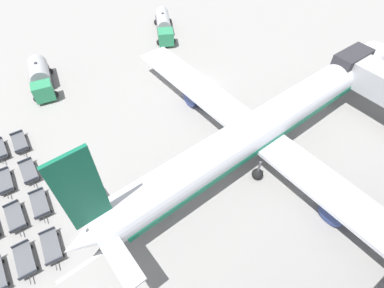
# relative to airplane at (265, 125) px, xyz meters

# --- Properties ---
(ground_plane) EXTENTS (500.00, 500.00, 0.00)m
(ground_plane) POSITION_rel_airplane_xyz_m (-12.80, 1.59, -3.37)
(ground_plane) COLOR gray
(airplane) EXTENTS (40.60, 45.22, 12.77)m
(airplane) POSITION_rel_airplane_xyz_m (0.00, 0.00, 0.00)
(airplane) COLOR silver
(airplane) RESTS_ON ground_plane
(fuel_tanker_primary) EXTENTS (9.65, 6.65, 2.94)m
(fuel_tanker_primary) POSITION_rel_airplane_xyz_m (-28.40, 5.35, -2.13)
(fuel_tanker_primary) COLOR #2D8C5B
(fuel_tanker_primary) RESTS_ON ground_plane
(fuel_tanker_secondary) EXTENTS (8.26, 4.32, 3.21)m
(fuel_tanker_secondary) POSITION_rel_airplane_xyz_m (-25.87, -16.15, -2.01)
(fuel_tanker_secondary) COLOR #2D8C5B
(fuel_tanker_secondary) RESTS_ON ground_plane
(baggage_dolly_row_mid_a_col_b) EXTENTS (3.88, 1.74, 0.92)m
(baggage_dolly_row_mid_a_col_b) POSITION_rel_airplane_xyz_m (-11.65, -24.74, -2.89)
(baggage_dolly_row_mid_a_col_b) COLOR #515459
(baggage_dolly_row_mid_a_col_b) RESTS_ON ground_plane
(baggage_dolly_row_mid_a_col_c) EXTENTS (3.86, 1.66, 0.92)m
(baggage_dolly_row_mid_a_col_c) POSITION_rel_airplane_xyz_m (-6.89, -24.94, -2.89)
(baggage_dolly_row_mid_a_col_c) COLOR #515459
(baggage_dolly_row_mid_a_col_c) RESTS_ON ground_plane
(baggage_dolly_row_mid_a_col_d) EXTENTS (3.88, 1.72, 0.92)m
(baggage_dolly_row_mid_a_col_d) POSITION_rel_airplane_xyz_m (-2.30, -25.40, -2.89)
(baggage_dolly_row_mid_a_col_d) COLOR #515459
(baggage_dolly_row_mid_a_col_d) RESTS_ON ground_plane
(baggage_dolly_row_mid_b_col_a) EXTENTS (3.87, 1.71, 0.92)m
(baggage_dolly_row_mid_b_col_a) POSITION_rel_airplane_xyz_m (-16.24, -21.96, -2.89)
(baggage_dolly_row_mid_b_col_a) COLOR #515459
(baggage_dolly_row_mid_b_col_a) RESTS_ON ground_plane
(baggage_dolly_row_mid_b_col_b) EXTENTS (3.86, 1.67, 0.92)m
(baggage_dolly_row_mid_b_col_b) POSITION_rel_airplane_xyz_m (-11.46, -22.35, -2.89)
(baggage_dolly_row_mid_b_col_b) COLOR #515459
(baggage_dolly_row_mid_b_col_b) RESTS_ON ground_plane
(baggage_dolly_row_mid_b_col_c) EXTENTS (3.89, 1.78, 0.92)m
(baggage_dolly_row_mid_b_col_c) POSITION_rel_airplane_xyz_m (-6.92, -22.66, -2.89)
(baggage_dolly_row_mid_b_col_c) COLOR #515459
(baggage_dolly_row_mid_b_col_c) RESTS_ON ground_plane
(baggage_dolly_row_mid_b_col_d) EXTENTS (3.89, 1.84, 0.92)m
(baggage_dolly_row_mid_b_col_d) POSITION_rel_airplane_xyz_m (-2.12, -23.20, -2.89)
(baggage_dolly_row_mid_b_col_d) COLOR #515459
(baggage_dolly_row_mid_b_col_d) RESTS_ON ground_plane
(stand_guidance_stripe) EXTENTS (1.35, 28.74, 0.01)m
(stand_guidance_stripe) POSITION_rel_airplane_xyz_m (0.32, -9.61, -3.36)
(stand_guidance_stripe) COLOR white
(stand_guidance_stripe) RESTS_ON ground_plane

